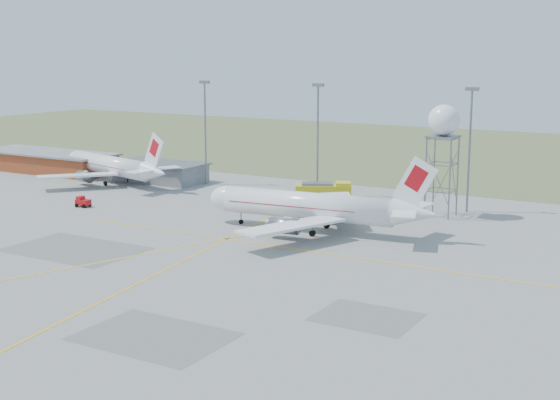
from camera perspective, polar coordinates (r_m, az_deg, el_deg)
The scene contains 12 objects.
ground at distance 84.87m, azimuth -12.29°, elevation -7.47°, with size 400.00×400.00×0.00m, color gray.
grass_strip at distance 207.99m, azimuth 14.75°, elevation 3.29°, with size 400.00×120.00×0.03m, color #576D3C.
building_orange at distance 179.26m, azimuth -16.64°, elevation 2.71°, with size 33.00×12.00×4.30m.
building_grey at distance 160.36m, azimuth -8.75°, elevation 2.05°, with size 19.00×10.00×3.90m.
mast_a at distance 154.64m, azimuth -5.49°, elevation 5.57°, with size 2.20×0.50×20.50m.
mast_b at distance 141.52m, azimuth 2.78°, elevation 5.11°, with size 2.20×0.50×20.50m.
mast_c at distance 131.00m, azimuth 13.72°, elevation 4.34°, with size 2.20×0.50×20.50m.
airliner_main at distance 114.61m, azimuth 2.29°, elevation -0.50°, with size 35.64×34.52×12.13m.
airliner_far at distance 159.79m, azimuth -12.16°, elevation 2.44°, with size 32.83×31.22×11.30m.
radar_tower at distance 126.70m, azimuth 11.80°, elevation 3.30°, with size 4.97×4.97×17.98m.
fire_truck at distance 135.72m, azimuth 3.30°, elevation 0.49°, with size 9.99×7.28×3.84m.
baggage_tug at distance 137.21m, azimuth -14.22°, elevation -0.21°, with size 2.47×2.05×1.82m.
Camera 1 is at (55.21, -58.78, 26.47)m, focal length 50.00 mm.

